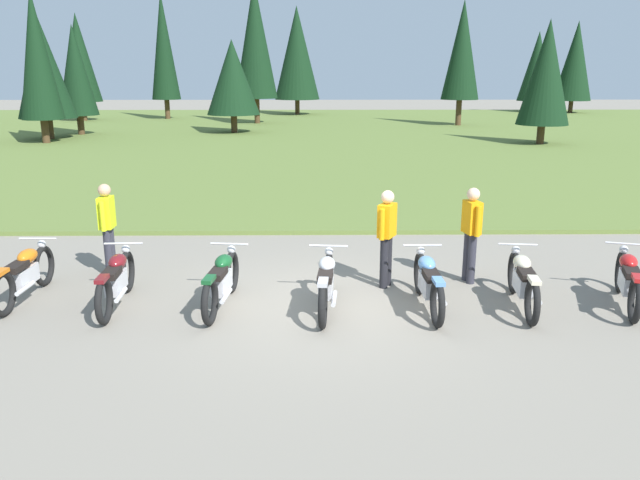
{
  "coord_description": "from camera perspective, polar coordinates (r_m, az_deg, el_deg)",
  "views": [
    {
      "loc": [
        -0.12,
        -9.33,
        3.6
      ],
      "look_at": [
        0.0,
        0.6,
        0.9
      ],
      "focal_mm": 35.3,
      "sensor_mm": 36.0,
      "label": 1
    }
  ],
  "objects": [
    {
      "name": "motorcycle_maroon",
      "position": [
        10.3,
        -17.98,
        -3.44
      ],
      "size": [
        0.62,
        2.1,
        0.88
      ],
      "color": "black",
      "rests_on": "ground"
    },
    {
      "name": "motorcycle_cream",
      "position": [
        10.24,
        17.93,
        -3.54
      ],
      "size": [
        0.62,
        2.1,
        0.88
      ],
      "color": "black",
      "rests_on": "ground"
    },
    {
      "name": "motorcycle_orange",
      "position": [
        11.14,
        -25.21,
        -2.77
      ],
      "size": [
        0.62,
        2.1,
        0.88
      ],
      "color": "black",
      "rests_on": "ground"
    },
    {
      "name": "forest_treeline",
      "position": [
        44.27,
        -0.4,
        16.18
      ],
      "size": [
        40.68,
        26.69,
        9.23
      ],
      "color": "#47331E",
      "rests_on": "ground"
    },
    {
      "name": "rider_near_row_end",
      "position": [
        10.62,
        6.07,
        0.66
      ],
      "size": [
        0.36,
        0.5,
        1.67
      ],
      "color": "black",
      "rests_on": "ground"
    },
    {
      "name": "rider_with_back_turned",
      "position": [
        11.1,
        13.55,
        0.96
      ],
      "size": [
        0.29,
        0.54,
        1.67
      ],
      "color": "#2D2D38",
      "rests_on": "ground"
    },
    {
      "name": "motorcycle_red",
      "position": [
        10.92,
        26.16,
        -3.23
      ],
      "size": [
        0.86,
        2.03,
        0.88
      ],
      "color": "black",
      "rests_on": "ground"
    },
    {
      "name": "grass_moorland",
      "position": [
        35.85,
        -0.52,
        9.52
      ],
      "size": [
        80.0,
        44.0,
        0.1
      ],
      "primitive_type": "cube",
      "color": "#5B7033",
      "rests_on": "ground"
    },
    {
      "name": "motorcycle_sky_blue",
      "position": [
        9.84,
        9.79,
        -3.76
      ],
      "size": [
        0.62,
        2.1,
        0.88
      ],
      "color": "black",
      "rests_on": "ground"
    },
    {
      "name": "motorcycle_silver",
      "position": [
        9.66,
        0.57,
        -3.89
      ],
      "size": [
        0.62,
        2.1,
        0.88
      ],
      "color": "black",
      "rests_on": "ground"
    },
    {
      "name": "rider_in_hivis_vest",
      "position": [
        11.77,
        -18.72,
        1.38
      ],
      "size": [
        0.23,
        0.55,
        1.67
      ],
      "color": "#2D2D38",
      "rests_on": "ground"
    },
    {
      "name": "motorcycle_british_green",
      "position": [
        9.89,
        -8.9,
        -3.62
      ],
      "size": [
        0.62,
        2.1,
        0.88
      ],
      "color": "black",
      "rests_on": "ground"
    },
    {
      "name": "ground_plane",
      "position": [
        10.0,
        0.04,
        -5.89
      ],
      "size": [
        140.0,
        140.0,
        0.0
      ],
      "primitive_type": "plane",
      "color": "gray"
    }
  ]
}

